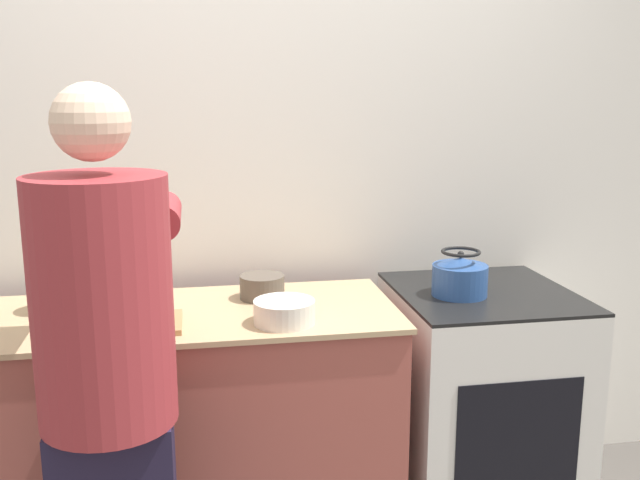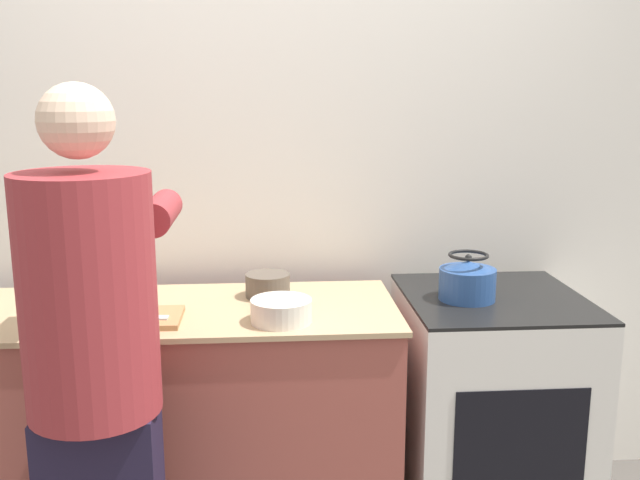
{
  "view_description": "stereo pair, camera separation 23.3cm",
  "coord_description": "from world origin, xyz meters",
  "px_view_note": "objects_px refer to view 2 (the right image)",
  "views": [
    {
      "loc": [
        -0.28,
        -2.04,
        1.62
      ],
      "look_at": [
        0.12,
        0.21,
        1.13
      ],
      "focal_mm": 40.0,
      "sensor_mm": 36.0,
      "label": 1
    },
    {
      "loc": [
        -0.05,
        -2.07,
        1.62
      ],
      "look_at": [
        0.12,
        0.21,
        1.13
      ],
      "focal_mm": 40.0,
      "sensor_mm": 36.0,
      "label": 2
    }
  ],
  "objects_px": {
    "oven": "(488,410)",
    "person": "(95,369)",
    "bowl_prep": "(281,311)",
    "canister_jar": "(72,276)",
    "cutting_board": "(123,319)",
    "kettle": "(467,280)",
    "knife": "(128,318)"
  },
  "relations": [
    {
      "from": "oven",
      "to": "kettle",
      "type": "xyz_separation_m",
      "value": [
        -0.11,
        -0.03,
        0.51
      ]
    },
    {
      "from": "kettle",
      "to": "bowl_prep",
      "type": "height_order",
      "value": "kettle"
    },
    {
      "from": "kettle",
      "to": "bowl_prep",
      "type": "relative_size",
      "value": 1.01
    },
    {
      "from": "cutting_board",
      "to": "bowl_prep",
      "type": "height_order",
      "value": "bowl_prep"
    },
    {
      "from": "kettle",
      "to": "bowl_prep",
      "type": "distance_m",
      "value": 0.68
    },
    {
      "from": "cutting_board",
      "to": "person",
      "type": "bearing_deg",
      "value": -89.68
    },
    {
      "from": "bowl_prep",
      "to": "kettle",
      "type": "bearing_deg",
      "value": 15.28
    },
    {
      "from": "knife",
      "to": "kettle",
      "type": "bearing_deg",
      "value": 12.55
    },
    {
      "from": "cutting_board",
      "to": "oven",
      "type": "bearing_deg",
      "value": 7.4
    },
    {
      "from": "knife",
      "to": "canister_jar",
      "type": "distance_m",
      "value": 0.35
    },
    {
      "from": "oven",
      "to": "knife",
      "type": "bearing_deg",
      "value": -171.23
    },
    {
      "from": "person",
      "to": "cutting_board",
      "type": "distance_m",
      "value": 0.4
    },
    {
      "from": "oven",
      "to": "cutting_board",
      "type": "height_order",
      "value": "cutting_board"
    },
    {
      "from": "cutting_board",
      "to": "bowl_prep",
      "type": "bearing_deg",
      "value": -5.11
    },
    {
      "from": "oven",
      "to": "knife",
      "type": "height_order",
      "value": "knife"
    },
    {
      "from": "oven",
      "to": "person",
      "type": "relative_size",
      "value": 0.54
    },
    {
      "from": "kettle",
      "to": "canister_jar",
      "type": "xyz_separation_m",
      "value": [
        -1.38,
        0.09,
        0.02
      ]
    },
    {
      "from": "person",
      "to": "oven",
      "type": "bearing_deg",
      "value": 24.01
    },
    {
      "from": "canister_jar",
      "to": "cutting_board",
      "type": "bearing_deg",
      "value": -46.23
    },
    {
      "from": "bowl_prep",
      "to": "canister_jar",
      "type": "xyz_separation_m",
      "value": [
        -0.72,
        0.27,
        0.06
      ]
    },
    {
      "from": "cutting_board",
      "to": "kettle",
      "type": "bearing_deg",
      "value": 6.56
    },
    {
      "from": "person",
      "to": "kettle",
      "type": "distance_m",
      "value": 1.29
    },
    {
      "from": "bowl_prep",
      "to": "oven",
      "type": "bearing_deg",
      "value": 15.38
    },
    {
      "from": "oven",
      "to": "kettle",
      "type": "height_order",
      "value": "kettle"
    },
    {
      "from": "knife",
      "to": "bowl_prep",
      "type": "height_order",
      "value": "bowl_prep"
    },
    {
      "from": "knife",
      "to": "kettle",
      "type": "relative_size",
      "value": 1.22
    },
    {
      "from": "bowl_prep",
      "to": "canister_jar",
      "type": "relative_size",
      "value": 1.04
    },
    {
      "from": "person",
      "to": "kettle",
      "type": "xyz_separation_m",
      "value": [
        1.17,
        0.54,
        0.08
      ]
    },
    {
      "from": "bowl_prep",
      "to": "canister_jar",
      "type": "distance_m",
      "value": 0.77
    },
    {
      "from": "oven",
      "to": "person",
      "type": "distance_m",
      "value": 1.47
    },
    {
      "from": "oven",
      "to": "bowl_prep",
      "type": "bearing_deg",
      "value": -164.62
    },
    {
      "from": "cutting_board",
      "to": "kettle",
      "type": "relative_size",
      "value": 1.88
    }
  ]
}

